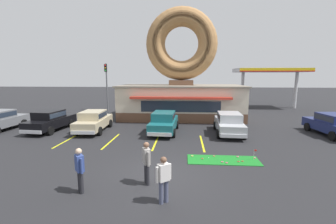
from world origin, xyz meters
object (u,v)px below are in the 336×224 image
traffic_light_pole (106,81)px  putting_flag_pin (255,152)px  trash_bin (107,118)px  pedestrian_hooded_kid (147,161)px  car_teal (164,121)px  pedestrian_blue_sweater_man (164,178)px  car_champagne (94,120)px  car_black (50,120)px  pedestrian_leather_jacket_man (80,168)px  car_navy (333,124)px  car_silver (229,122)px  golf_ball (209,158)px

traffic_light_pole → putting_flag_pin: bearing=-50.2°
trash_bin → pedestrian_hooded_kid: bearing=-63.7°
car_teal → pedestrian_blue_sweater_man: bearing=-84.7°
car_champagne → car_black: (-3.46, -0.10, 0.00)m
car_teal → car_champagne: bearing=179.2°
trash_bin → pedestrian_leather_jacket_man: bearing=-74.9°
car_navy → pedestrian_blue_sweater_man: bearing=-139.6°
putting_flag_pin → car_teal: 7.44m
car_black → traffic_light_pole: 10.87m
pedestrian_leather_jacket_man → traffic_light_pole: size_ratio=0.29×
car_navy → traffic_light_pole: 22.91m
car_teal → pedestrian_hooded_kid: 8.29m
car_teal → car_silver: same height
pedestrian_hooded_kid → pedestrian_leather_jacket_man: pedestrian_hooded_kid is taller
car_navy → pedestrian_blue_sweater_man: size_ratio=2.86×
pedestrian_hooded_kid → traffic_light_pole: (-8.12, 18.73, 2.75)m
pedestrian_hooded_kid → golf_ball: bearing=47.6°
car_navy → pedestrian_hooded_kid: 14.69m
putting_flag_pin → car_navy: car_navy is taller
putting_flag_pin → car_champagne: bearing=153.0°
car_navy → pedestrian_leather_jacket_man: 17.08m
putting_flag_pin → car_black: bearing=159.3°
golf_ball → pedestrian_blue_sweater_man: (-1.96, -4.31, 0.85)m
pedestrian_hooded_kid → traffic_light_pole: bearing=113.4°
car_teal → car_navy: same height
car_champagne → car_navy: 17.71m
golf_ball → trash_bin: trash_bin is taller
pedestrian_leather_jacket_man → trash_bin: pedestrian_leather_jacket_man is taller
golf_ball → putting_flag_pin: (2.31, -0.08, 0.39)m
golf_ball → pedestrian_leather_jacket_man: size_ratio=0.02×
car_champagne → trash_bin: 2.94m
car_teal → pedestrian_leather_jacket_man: bearing=-103.7°
car_black → car_silver: bearing=-0.1°
car_teal → car_silver: 4.85m
car_champagne → car_teal: bearing=-0.8°
golf_ball → pedestrian_blue_sweater_man: 4.80m
putting_flag_pin → pedestrian_blue_sweater_man: pedestrian_blue_sweater_man is taller
putting_flag_pin → trash_bin: bearing=141.9°
car_champagne → pedestrian_leather_jacket_man: pedestrian_leather_jacket_man is taller
putting_flag_pin → pedestrian_hooded_kid: bearing=-149.9°
pedestrian_hooded_kid → traffic_light_pole: traffic_light_pole is taller
putting_flag_pin → traffic_light_pole: (-13.18, 15.79, 3.27)m
pedestrian_hooded_kid → trash_bin: bearing=116.3°
pedestrian_hooded_kid → pedestrian_leather_jacket_man: (-2.32, -0.83, -0.02)m
car_black → car_navy: same height
golf_ball → putting_flag_pin: size_ratio=0.08×
putting_flag_pin → car_champagne: size_ratio=0.12×
pedestrian_blue_sweater_man → pedestrian_leather_jacket_man: (-3.12, 0.46, 0.04)m
car_navy → pedestrian_blue_sweater_man: 14.84m
car_champagne → pedestrian_leather_jacket_man: (3.29, -9.20, 0.07)m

